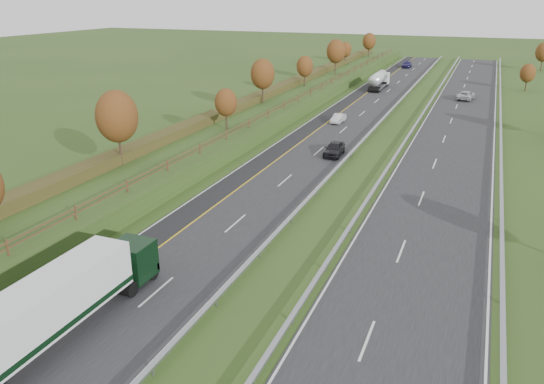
{
  "coord_description": "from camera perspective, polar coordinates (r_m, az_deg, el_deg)",
  "views": [
    {
      "loc": [
        19.65,
        -14.3,
        18.37
      ],
      "look_at": [
        3.46,
        25.89,
        2.2
      ],
      "focal_mm": 35.0,
      "sensor_mm": 36.0,
      "label": 1
    }
  ],
  "objects": [
    {
      "name": "hedge_left",
      "position": [
        83.49,
        -3.05,
        9.52
      ],
      "size": [
        2.2,
        180.0,
        1.1
      ],
      "primitive_type": "cube",
      "color": "#333616",
      "rests_on": "embankment_left"
    },
    {
      "name": "median_barrier_near",
      "position": [
        77.65,
        11.09,
        6.87
      ],
      "size": [
        0.32,
        200.0,
        0.71
      ],
      "color": "gray",
      "rests_on": "ground"
    },
    {
      "name": "car_oncoming",
      "position": [
        106.27,
        20.13,
        9.75
      ],
      "size": [
        3.33,
        6.05,
        1.61
      ],
      "primitive_type": "imported",
      "rotation": [
        0.0,
        0.0,
        3.02
      ],
      "color": "#BAB8BE",
      "rests_on": "far_carriageway"
    },
    {
      "name": "car_silver_mid",
      "position": [
        82.07,
        7.15,
        7.88
      ],
      "size": [
        1.6,
        4.09,
        1.33
      ],
      "primitive_type": "imported",
      "rotation": [
        0.0,
        0.0,
        -0.05
      ],
      "color": "silver",
      "rests_on": "near_carriageway"
    },
    {
      "name": "median_barrier_far",
      "position": [
        76.9,
        14.83,
        6.44
      ],
      "size": [
        0.32,
        200.0,
        0.71
      ],
      "color": "gray",
      "rests_on": "ground"
    },
    {
      "name": "outer_barrier_far",
      "position": [
        76.44,
        23.4,
        5.34
      ],
      "size": [
        0.32,
        200.0,
        0.71
      ],
      "color": "gray",
      "rests_on": "ground"
    },
    {
      "name": "fence_left",
      "position": [
        80.6,
        1.08,
        9.27
      ],
      "size": [
        0.12,
        189.06,
        1.2
      ],
      "color": "#422B19",
      "rests_on": "embankment_left"
    },
    {
      "name": "near_carriageway",
      "position": [
        79.01,
        6.98,
        6.89
      ],
      "size": [
        10.5,
        200.0,
        0.04
      ],
      "primitive_type": "cube",
      "color": "black",
      "rests_on": "ground"
    },
    {
      "name": "trees_left",
      "position": [
        78.85,
        -2.56,
        11.69
      ],
      "size": [
        6.64,
        164.3,
        7.66
      ],
      "color": "#2D2116",
      "rests_on": "embankment_left"
    },
    {
      "name": "road_tanker",
      "position": [
        114.12,
        11.45,
        11.76
      ],
      "size": [
        2.4,
        11.22,
        3.46
      ],
      "color": "silver",
      "rests_on": "near_carriageway"
    },
    {
      "name": "ground",
      "position": [
        72.63,
        12.05,
        5.36
      ],
      "size": [
        400.0,
        400.0,
        0.0
      ],
      "primitive_type": "plane",
      "color": "#2C4819",
      "rests_on": "ground"
    },
    {
      "name": "embankment_left",
      "position": [
        82.99,
        -1.76,
        8.38
      ],
      "size": [
        12.0,
        200.0,
        2.0
      ],
      "primitive_type": "cube",
      "color": "#2C4819",
      "rests_on": "ground"
    },
    {
      "name": "box_lorry",
      "position": [
        32.0,
        -22.52,
        -11.36
      ],
      "size": [
        2.58,
        16.28,
        4.06
      ],
      "color": "black",
      "rests_on": "near_carriageway"
    },
    {
      "name": "car_dark_near",
      "position": [
        64.78,
        6.71,
        4.65
      ],
      "size": [
        2.09,
        4.89,
        1.65
      ],
      "primitive_type": "imported",
      "rotation": [
        0.0,
        0.0,
        0.03
      ],
      "color": "black",
      "rests_on": "near_carriageway"
    },
    {
      "name": "hard_shoulder",
      "position": [
        80.03,
        4.38,
        7.15
      ],
      "size": [
        3.0,
        200.0,
        0.04
      ],
      "primitive_type": "cube",
      "color": "black",
      "rests_on": "ground"
    },
    {
      "name": "far_carriageway",
      "position": [
        76.6,
        19.02,
        5.48
      ],
      "size": [
        10.5,
        200.0,
        0.04
      ],
      "primitive_type": "cube",
      "color": "black",
      "rests_on": "ground"
    },
    {
      "name": "lane_markings",
      "position": [
        77.55,
        11.55,
        6.39
      ],
      "size": [
        26.75,
        200.0,
        0.01
      ],
      "color": "silver",
      "rests_on": "near_carriageway"
    },
    {
      "name": "car_small_far",
      "position": [
        150.18,
        14.3,
        13.16
      ],
      "size": [
        2.32,
        5.52,
        1.59
      ],
      "primitive_type": "imported",
      "rotation": [
        0.0,
        0.0,
        0.02
      ],
      "color": "#1B1646",
      "rests_on": "near_carriageway"
    }
  ]
}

